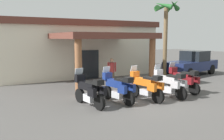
% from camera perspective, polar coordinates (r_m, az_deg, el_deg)
% --- Properties ---
extents(ground_plane, '(80.00, 80.00, 0.00)m').
position_cam_1_polar(ground_plane, '(11.98, 7.16, -6.94)').
color(ground_plane, '#514F4C').
extents(motel_building, '(12.95, 11.57, 4.29)m').
position_cam_1_polar(motel_building, '(20.52, -9.25, 5.23)').
color(motel_building, silver).
rests_on(motel_building, ground_plane).
extents(motorcycle_black, '(0.86, 2.20, 1.61)m').
position_cam_1_polar(motorcycle_black, '(10.69, -5.32, -4.83)').
color(motorcycle_black, black).
rests_on(motorcycle_black, ground_plane).
extents(motorcycle_blue, '(0.88, 2.20, 1.61)m').
position_cam_1_polar(motorcycle_blue, '(11.25, 1.39, -4.18)').
color(motorcycle_blue, black).
rests_on(motorcycle_blue, ground_plane).
extents(motorcycle_orange, '(0.86, 2.20, 1.61)m').
position_cam_1_polar(motorcycle_orange, '(11.78, 8.01, -3.71)').
color(motorcycle_orange, black).
rests_on(motorcycle_orange, ground_plane).
extents(motorcycle_silver, '(0.74, 2.21, 1.61)m').
position_cam_1_polar(motorcycle_silver, '(12.60, 13.33, -3.10)').
color(motorcycle_silver, black).
rests_on(motorcycle_silver, ground_plane).
extents(motorcycle_maroon, '(0.73, 2.21, 1.61)m').
position_cam_1_polar(motorcycle_maroon, '(13.88, 16.42, -2.24)').
color(motorcycle_maroon, black).
rests_on(motorcycle_maroon, ground_plane).
extents(pedestrian, '(0.47, 0.32, 1.74)m').
position_cam_1_polar(pedestrian, '(15.06, -0.06, 0.02)').
color(pedestrian, brown).
rests_on(pedestrian, ground_plane).
extents(pickup_truck_navy, '(5.49, 3.00, 1.95)m').
position_cam_1_polar(pickup_truck_navy, '(20.60, 18.26, 1.47)').
color(pickup_truck_navy, black).
rests_on(pickup_truck_navy, ground_plane).
extents(palm_tree_near_portico, '(1.94, 1.99, 5.76)m').
position_cam_1_polar(palm_tree_near_portico, '(18.37, 12.50, 11.50)').
color(palm_tree_near_portico, brown).
rests_on(palm_tree_near_portico, ground_plane).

